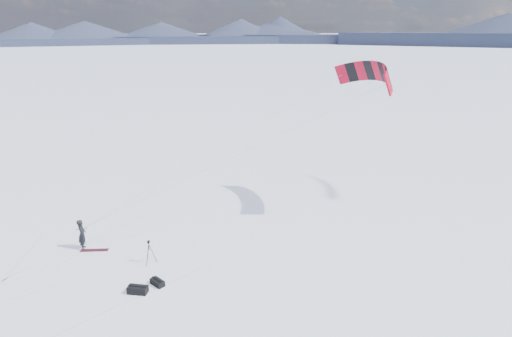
{
  "coord_description": "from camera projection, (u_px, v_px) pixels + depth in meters",
  "views": [
    {
      "loc": [
        5.82,
        -18.06,
        11.07
      ],
      "look_at": [
        7.41,
        4.73,
        3.53
      ],
      "focal_mm": 30.0,
      "sensor_mm": 36.0,
      "label": 1
    }
  ],
  "objects": [
    {
      "name": "tripod",
      "position": [
        149.0,
        249.0,
        20.9
      ],
      "size": [
        0.58,
        0.63,
        1.23
      ],
      "rotation": [
        0.0,
        0.0,
        0.13
      ],
      "color": "black",
      "rests_on": "ground"
    },
    {
      "name": "gear_bag_a",
      "position": [
        138.0,
        290.0,
        18.7
      ],
      "size": [
        0.93,
        0.59,
        0.39
      ],
      "rotation": [
        0.0,
        0.0,
        -0.22
      ],
      "color": "black",
      "rests_on": "ground"
    },
    {
      "name": "power_kite",
      "position": [
        368.0,
        76.0,
        24.86
      ],
      "size": [
        17.19,
        6.77,
        8.13
      ],
      "color": "#B90620",
      "rests_on": "ground"
    },
    {
      "name": "horizon_hills",
      "position": [
        96.0,
        189.0,
        18.85
      ],
      "size": [
        704.47,
        706.88,
        9.94
      ],
      "color": "#1C2337",
      "rests_on": "ground"
    },
    {
      "name": "snowkiter",
      "position": [
        84.0,
        249.0,
        22.53
      ],
      "size": [
        0.57,
        0.7,
        1.66
      ],
      "primitive_type": "imported",
      "rotation": [
        0.0,
        0.0,
        1.9
      ],
      "color": "black",
      "rests_on": "ground"
    },
    {
      "name": "snow_tracks",
      "position": [
        73.0,
        279.0,
        19.79
      ],
      "size": [
        13.93,
        10.25,
        0.01
      ],
      "color": "silver",
      "rests_on": "ground"
    },
    {
      "name": "snowboard",
      "position": [
        94.0,
        250.0,
        22.33
      ],
      "size": [
        1.43,
        0.29,
        0.04
      ],
      "primitive_type": "cube",
      "rotation": [
        0.0,
        0.0,
        -0.01
      ],
      "color": "maroon",
      "rests_on": "ground"
    },
    {
      "name": "gear_bag_b",
      "position": [
        157.0,
        282.0,
        19.29
      ],
      "size": [
        0.74,
        0.76,
        0.33
      ],
      "rotation": [
        0.0,
        0.0,
        -0.81
      ],
      "color": "black",
      "rests_on": "ground"
    },
    {
      "name": "ground",
      "position": [
        107.0,
        274.0,
        20.19
      ],
      "size": [
        1800.0,
        1800.0,
        0.0
      ],
      "primitive_type": "plane",
      "color": "white"
    }
  ]
}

